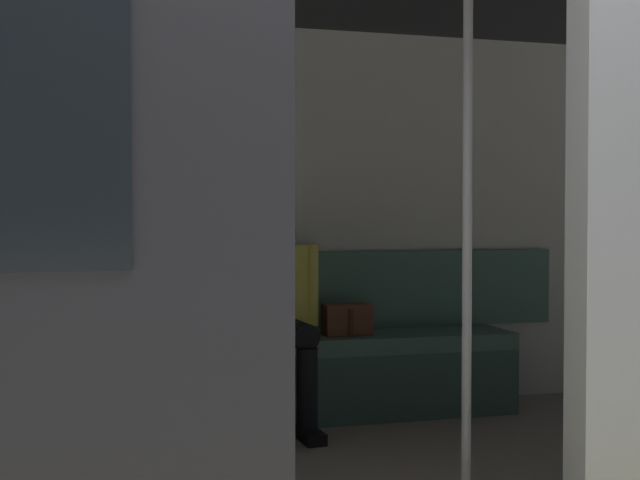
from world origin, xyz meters
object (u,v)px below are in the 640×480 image
bench_seat (279,358)px  person_seated (272,298)px  grab_pole_door (274,225)px  handbag (347,319)px  book (205,338)px  grab_pole_far (467,224)px  train_car (317,121)px

bench_seat → person_seated: bearing=47.0°
grab_pole_door → bench_seat: bearing=-102.8°
handbag → book: handbag is taller
grab_pole_door → grab_pole_far: bearing=-170.6°
bench_seat → grab_pole_far: (-0.37, 1.52, 0.73)m
person_seated → grab_pole_far: 1.58m
bench_seat → grab_pole_door: (0.37, 1.65, 0.73)m
book → grab_pole_door: bearing=66.1°
train_car → bench_seat: bearing=-93.0°
person_seated → book: person_seated is taller
handbag → bench_seat: bearing=4.7°
person_seated → grab_pole_door: grab_pole_door is taller
bench_seat → person_seated: size_ratio=2.25×
train_car → grab_pole_door: train_car is taller
handbag → grab_pole_door: size_ratio=0.12×
grab_pole_door → handbag: bearing=-114.4°
handbag → grab_pole_door: grab_pole_door is taller
train_car → grab_pole_door: size_ratio=2.96×
book → grab_pole_far: (-0.77, 1.55, 0.61)m
handbag → grab_pole_far: bearing=89.4°
book → bench_seat: bearing=151.3°
book → train_car: bearing=84.1°
train_car → grab_pole_door: bearing=64.1°
person_seated → bench_seat: bearing=-133.0°
bench_seat → person_seated: 0.33m
bench_seat → handbag: bearing=-175.3°
bench_seat → grab_pole_far: 1.73m
person_seated → grab_pole_door: (0.33, 1.60, 0.40)m
train_car → grab_pole_far: size_ratio=2.96×
person_seated → grab_pole_door: 1.68m
handbag → book: size_ratio=1.18×
person_seated → grab_pole_far: (-0.42, 1.47, 0.40)m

